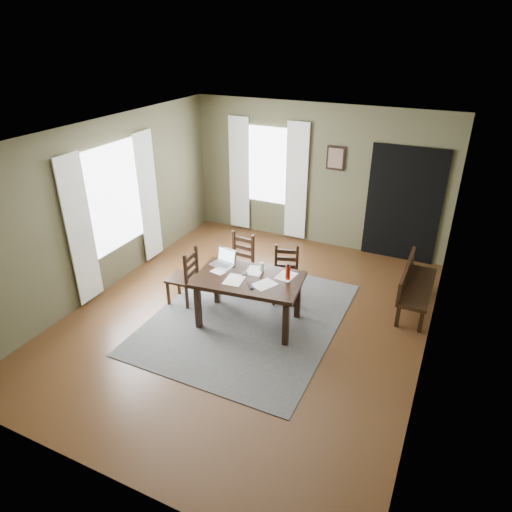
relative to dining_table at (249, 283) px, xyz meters
The scene contains 26 objects.
ground 0.68m from the dining_table, 127.40° to the left, with size 5.00×6.00×0.01m.
room_shell 1.15m from the dining_table, 127.40° to the left, with size 5.02×6.02×2.71m.
rug 0.67m from the dining_table, 127.40° to the left, with size 2.60×3.20×0.01m.
dining_table is the anchor object (origin of this frame).
chair_end 1.16m from the dining_table, behind, with size 0.43×0.43×0.92m.
chair_back_left 1.01m from the dining_table, 125.03° to the left, with size 0.43×0.43×0.94m.
chair_back_right 0.87m from the dining_table, 73.47° to the left, with size 0.48×0.48×0.88m.
bench 2.51m from the dining_table, 33.81° to the left, with size 0.43×1.33×0.75m.
laptop 0.57m from the dining_table, 157.36° to the left, with size 0.37×0.32×0.23m.
computer_mouse 0.15m from the dining_table, 148.71° to the left, with size 0.05×0.09×0.03m, color #3F3F42.
tv_remote 0.26m from the dining_table, 58.11° to the right, with size 0.05×0.16×0.02m, color black.
drinking_glass 0.31m from the dining_table, 70.53° to the left, with size 0.06×0.06×0.14m, color silver.
water_bottle 0.58m from the dining_table, 21.30° to the left, with size 0.08×0.08×0.23m.
paper_a 0.47m from the dining_table, behind, with size 0.21×0.27×0.00m, color white.
paper_b 0.30m from the dining_table, 15.31° to the right, with size 0.24×0.31×0.00m, color white.
paper_c 0.24m from the dining_table, 92.04° to the left, with size 0.23×0.30×0.00m, color white.
paper_d 0.54m from the dining_table, 30.67° to the left, with size 0.24×0.31×0.00m, color white.
paper_e 0.23m from the dining_table, 137.81° to the right, with size 0.25×0.32×0.00m, color white.
window_left 2.68m from the dining_table, behind, with size 0.01×1.30×1.70m.
window_back 3.34m from the dining_table, 109.27° to the left, with size 1.00×0.01×1.50m.
curtain_left_near 2.62m from the dining_table, 168.14° to the right, with size 0.03×0.48×2.30m.
curtain_left_far 2.80m from the dining_table, 156.10° to the left, with size 0.03×0.48×2.30m.
curtain_back_left 3.51m from the dining_table, 119.14° to the left, with size 0.44×0.03×2.30m.
curtain_back_right 3.11m from the dining_table, 98.46° to the left, with size 0.44×0.03×2.30m.
framed_picture 3.26m from the dining_table, 84.79° to the left, with size 0.34×0.03×0.44m.
doorway_back 3.47m from the dining_table, 62.73° to the left, with size 1.30×0.03×2.10m.
Camera 1 is at (2.53, -5.08, 3.93)m, focal length 32.00 mm.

